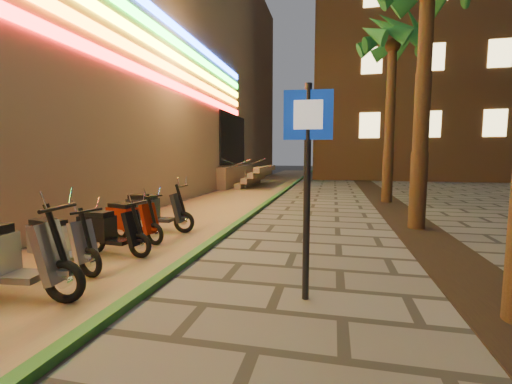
% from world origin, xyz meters
% --- Properties ---
extents(parking_strip, '(3.40, 60.00, 0.01)m').
position_xyz_m(parking_strip, '(-2.60, 10.00, 0.01)').
color(parking_strip, '#8C7251').
rests_on(parking_strip, ground).
extents(green_curb, '(0.18, 60.00, 0.10)m').
position_xyz_m(green_curb, '(-0.90, 10.00, 0.05)').
color(green_curb, '#246024').
rests_on(green_curb, ground).
extents(planting_strip, '(1.20, 40.00, 0.02)m').
position_xyz_m(planting_strip, '(3.60, 5.00, 0.01)').
color(planting_strip, black).
rests_on(planting_strip, ground).
extents(apartment_block, '(18.00, 16.06, 25.00)m').
position_xyz_m(apartment_block, '(9.00, 32.00, 12.50)').
color(apartment_block, brown).
rests_on(apartment_block, ground).
extents(palm_d, '(2.97, 3.02, 7.16)m').
position_xyz_m(palm_d, '(3.60, 12.00, 5.94)').
color(palm_d, '#472D19').
rests_on(palm_d, ground).
extents(pedestrian_sign, '(0.60, 0.11, 2.71)m').
position_xyz_m(pedestrian_sign, '(1.21, 2.11, 1.75)').
color(pedestrian_sign, black).
rests_on(pedestrian_sign, ground).
extents(scooter_5, '(1.79, 0.66, 1.26)m').
position_xyz_m(scooter_5, '(-2.54, 1.24, 0.55)').
color(scooter_5, black).
rests_on(scooter_5, ground).
extents(scooter_6, '(1.51, 0.71, 1.06)m').
position_xyz_m(scooter_6, '(-2.71, 2.34, 0.46)').
color(scooter_6, black).
rests_on(scooter_6, ground).
extents(scooter_7, '(1.49, 0.54, 1.05)m').
position_xyz_m(scooter_7, '(-2.53, 3.29, 0.46)').
color(scooter_7, black).
rests_on(scooter_7, ground).
extents(scooter_8, '(1.49, 0.75, 1.06)m').
position_xyz_m(scooter_8, '(-2.71, 4.29, 0.46)').
color(scooter_8, black).
rests_on(scooter_8, ground).
extents(scooter_9, '(1.66, 0.58, 1.17)m').
position_xyz_m(scooter_9, '(-2.70, 5.25, 0.51)').
color(scooter_9, black).
rests_on(scooter_9, ground).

